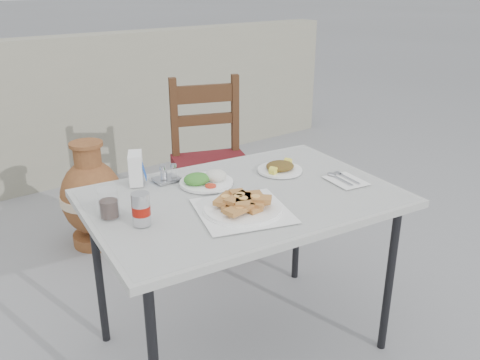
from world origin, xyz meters
TOP-DOWN VIEW (x-y plane):
  - ground at (0.00, 0.00)m, footprint 80.00×80.00m
  - cafe_table at (0.08, -0.09)m, footprint 1.39×1.03m
  - pide_plate at (-0.02, -0.22)m, footprint 0.44×0.44m
  - salad_rice_plate at (0.02, 0.10)m, footprint 0.24×0.24m
  - salad_chopped_plate at (0.39, 0.02)m, footprint 0.21×0.21m
  - soda_can at (-0.38, -0.08)m, footprint 0.07×0.07m
  - cola_glass at (-0.45, 0.05)m, footprint 0.08×0.08m
  - napkin_holder at (-0.21, 0.30)m, footprint 0.11×0.13m
  - condiment_caddy at (-0.10, 0.24)m, footprint 0.11×0.09m
  - cutlery_napkin at (0.54, -0.24)m, footprint 0.17×0.20m
  - chair at (0.58, 0.87)m, footprint 0.60×0.60m
  - terracotta_urn at (-0.07, 1.28)m, footprint 0.40×0.40m
  - back_wall at (0.00, 2.50)m, footprint 6.00×0.25m

SIDE VIEW (x-z plane):
  - ground at x=0.00m, z-range 0.00..0.00m
  - terracotta_urn at x=-0.07m, z-range -0.02..0.67m
  - chair at x=0.58m, z-range 0.02..1.08m
  - back_wall at x=0.00m, z-range 0.00..1.20m
  - cafe_table at x=0.08m, z-range 0.34..1.12m
  - cutlery_napkin at x=0.54m, z-range 0.78..0.79m
  - salad_chopped_plate at x=0.39m, z-range 0.78..0.82m
  - salad_rice_plate at x=0.02m, z-range 0.77..0.83m
  - condiment_caddy at x=-0.10m, z-range 0.77..0.85m
  - pide_plate at x=-0.02m, z-range 0.78..0.85m
  - cola_glass at x=-0.45m, z-range 0.77..0.89m
  - soda_can at x=-0.38m, z-range 0.78..0.91m
  - napkin_holder at x=-0.21m, z-range 0.78..0.92m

